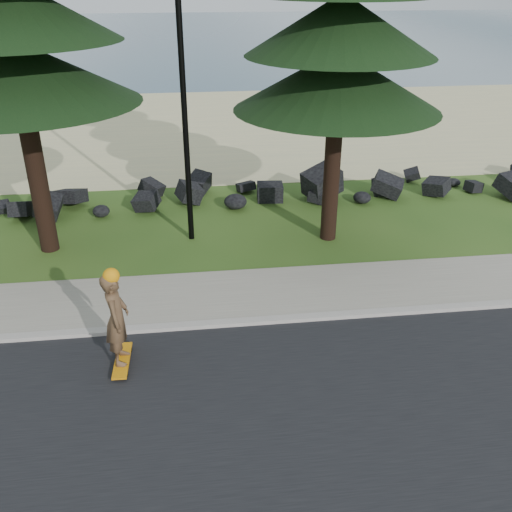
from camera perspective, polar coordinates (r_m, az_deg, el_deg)
The scene contains 9 objects.
ground at distance 12.01m, azimuth -6.11°, elevation -4.73°, with size 160.00×160.00×0.00m, color #2C5019.
road at distance 8.51m, azimuth -5.22°, elevation -20.81°, with size 160.00×7.00×0.02m, color black.
kerb at distance 11.22m, azimuth -6.00°, elevation -6.92°, with size 160.00×0.20×0.10m, color #AFA69D.
sidewalk at distance 12.15m, azimuth -6.15°, elevation -4.07°, with size 160.00×2.00×0.08m, color gray.
beach_sand at distance 25.50m, azimuth -7.03°, elevation 12.67°, with size 160.00×15.00×0.01m, color beige.
ocean at distance 61.53m, azimuth -7.52°, elevation 21.10°, with size 160.00×58.00×0.01m, color #38586C.
seawall_boulders at distance 17.02m, azimuth -6.63°, elevation 5.23°, with size 60.00×2.40×1.10m, color black, non-canonical shape.
lamp_post at distance 13.58m, azimuth -7.39°, elevation 17.74°, with size 0.25×0.14×8.14m.
skateboarder at distance 9.97m, azimuth -13.74°, elevation -6.15°, with size 0.43×1.04×1.92m.
Camera 1 is at (0.03, -10.21, 6.32)m, focal length 40.00 mm.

